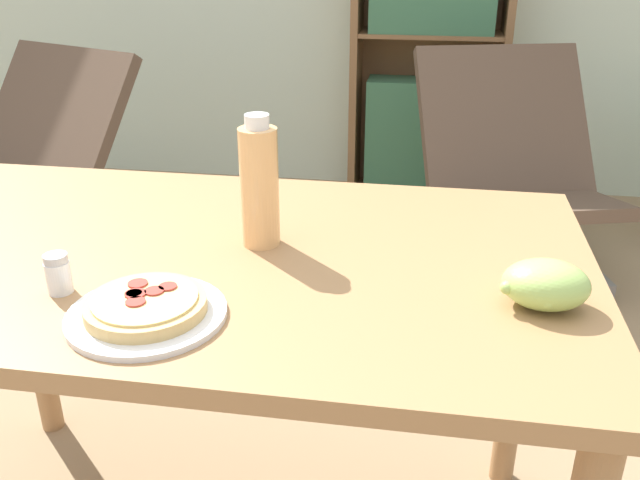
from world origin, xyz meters
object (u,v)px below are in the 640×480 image
grape_bunch (544,285)px  bookshelf (429,49)px  drink_bottle (259,185)px  lounge_chair_far (509,210)px  pizza_on_plate (146,309)px  salt_shaker (58,274)px  lounge_chair_near (29,210)px

grape_bunch → bookshelf: bookshelf is taller
drink_bottle → lounge_chair_far: (0.64, 1.47, -0.60)m
pizza_on_plate → salt_shaker: size_ratio=3.62×
salt_shaker → lounge_chair_far: (0.91, 1.71, -0.52)m
drink_bottle → salt_shaker: size_ratio=3.66×
salt_shaker → lounge_chair_near: bearing=124.8°
lounge_chair_near → lounge_chair_far: same height
salt_shaker → pizza_on_plate: bearing=-17.6°
lounge_chair_near → pizza_on_plate: bearing=-29.7°
pizza_on_plate → salt_shaker: bearing=162.4°
drink_bottle → pizza_on_plate: bearing=-110.6°
grape_bunch → drink_bottle: bearing=162.1°
salt_shaker → bookshelf: bearing=77.9°
lounge_chair_far → lounge_chair_near: bearing=173.4°
bookshelf → pizza_on_plate: bearing=-98.3°
salt_shaker → lounge_chair_far: bearing=61.9°
lounge_chair_far → bookshelf: (-0.36, 0.88, 0.48)m
pizza_on_plate → lounge_chair_far: size_ratio=0.26×
pizza_on_plate → lounge_chair_near: size_ratio=0.25×
pizza_on_plate → grape_bunch: size_ratio=1.76×
lounge_chair_far → grape_bunch: bearing=-111.0°
drink_bottle → lounge_chair_near: size_ratio=0.25×
salt_shaker → drink_bottle: bearing=40.3°
drink_bottle → salt_shaker: bearing=-139.7°
drink_bottle → lounge_chair_near: 1.82m
drink_bottle → bookshelf: 2.37m
salt_shaker → lounge_chair_near: lounge_chair_near is taller
drink_bottle → lounge_chair_far: size_ratio=0.27×
pizza_on_plate → lounge_chair_near: bearing=128.2°
grape_bunch → lounge_chair_near: 2.25m
grape_bunch → salt_shaker: bearing=-174.2°
salt_shaker → lounge_chair_far: lounge_chair_far is taller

